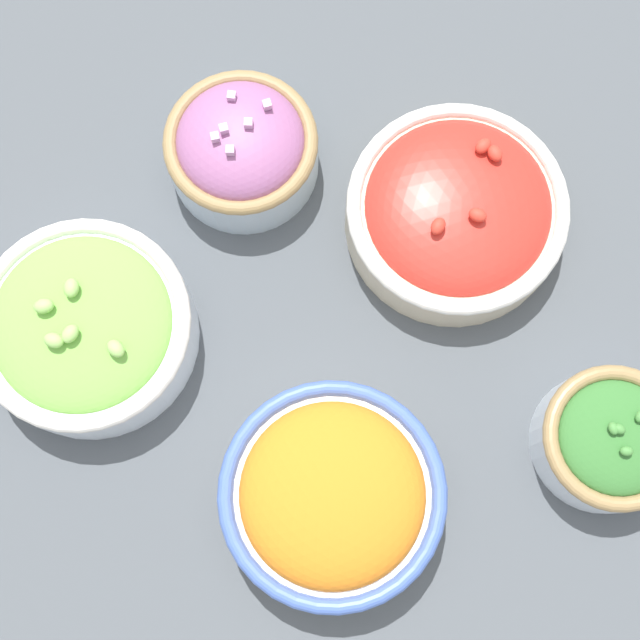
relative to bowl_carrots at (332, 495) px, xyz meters
The scene contains 6 objects.
ground_plane 0.14m from the bowl_carrots, 100.40° to the right, with size 3.00×3.00×0.00m, color #4C5156.
bowl_carrots is the anchor object (origin of this frame).
bowl_cherry_tomatoes 0.25m from the bowl_carrots, 128.36° to the right, with size 0.18×0.18×0.07m.
bowl_lettuce 0.23m from the bowl_carrots, 48.09° to the right, with size 0.17×0.17×0.08m.
bowl_red_onion 0.29m from the bowl_carrots, 89.54° to the right, with size 0.13×0.13×0.08m.
bowl_broccoli 0.22m from the bowl_carrots, behind, with size 0.11×0.11×0.07m.
Camera 1 is at (0.04, 0.16, 0.72)m, focal length 50.00 mm.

